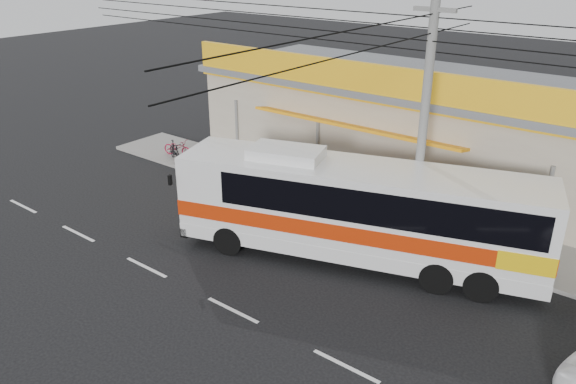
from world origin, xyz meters
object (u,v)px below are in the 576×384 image
object	(u,v)px
coach_bus	(363,207)
utility_pole	(433,33)
motorbike_dark	(175,151)
motorbike_red	(177,148)

from	to	relation	value
coach_bus	utility_pole	bearing A→B (deg)	41.80
coach_bus	motorbike_dark	size ratio (longest dim) A/B	7.48
motorbike_red	motorbike_dark	size ratio (longest dim) A/B	0.98
coach_bus	utility_pole	distance (m)	5.92
motorbike_dark	utility_pole	size ratio (longest dim) A/B	0.05
utility_pole	motorbike_red	bearing A→B (deg)	174.64
motorbike_red	utility_pole	xyz separation A→B (m)	(13.80, -1.30, 6.99)
motorbike_red	utility_pole	size ratio (longest dim) A/B	0.05
coach_bus	motorbike_red	world-z (taller)	coach_bus
coach_bus	motorbike_dark	distance (m)	12.62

